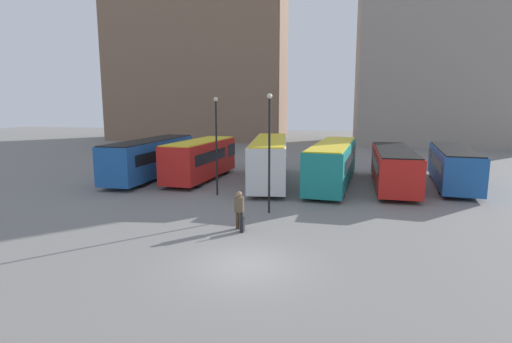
{
  "coord_description": "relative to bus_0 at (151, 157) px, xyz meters",
  "views": [
    {
      "loc": [
        3.21,
        -13.63,
        5.84
      ],
      "look_at": [
        -1.66,
        10.05,
        1.8
      ],
      "focal_mm": 28.0,
      "sensor_mm": 36.0,
      "label": 1
    }
  ],
  "objects": [
    {
      "name": "bus_4",
      "position": [
        18.64,
        0.11,
        -0.18
      ],
      "size": [
        3.0,
        10.95,
        2.77
      ],
      "rotation": [
        0.0,
        0.0,
        1.53
      ],
      "color": "red",
      "rests_on": "ground_plane"
    },
    {
      "name": "bus_2",
      "position": [
        9.65,
        0.14,
        0.11
      ],
      "size": [
        4.04,
        12.51,
        3.31
      ],
      "rotation": [
        0.0,
        0.0,
        1.7
      ],
      "color": "silver",
      "rests_on": "ground_plane"
    },
    {
      "name": "traveler",
      "position": [
        10.19,
        -11.68,
        -0.62
      ],
      "size": [
        0.48,
        0.48,
        1.82
      ],
      "rotation": [
        0.0,
        0.0,
        1.59
      ],
      "color": "#4C3828",
      "rests_on": "ground_plane"
    },
    {
      "name": "bus_1",
      "position": [
        4.16,
        0.1,
        -0.02
      ],
      "size": [
        3.23,
        9.35,
        3.1
      ],
      "rotation": [
        0.0,
        0.0,
        1.49
      ],
      "color": "red",
      "rests_on": "ground_plane"
    },
    {
      "name": "lamp_post_1",
      "position": [
        7.04,
        -5.01,
        1.98
      ],
      "size": [
        0.28,
        0.28,
        6.33
      ],
      "color": "black",
      "rests_on": "ground_plane"
    },
    {
      "name": "building_block_left",
      "position": [
        -8.86,
        36.12,
        15.42
      ],
      "size": [
        29.04,
        11.5,
        34.23
      ],
      "color": "#7F604C",
      "rests_on": "ground_plane"
    },
    {
      "name": "building_block_right",
      "position": [
        29.49,
        36.12,
        13.58
      ],
      "size": [
        24.45,
        16.15,
        30.56
      ],
      "color": "gray",
      "rests_on": "ground_plane"
    },
    {
      "name": "suitcase",
      "position": [
        10.45,
        -12.13,
        -1.36
      ],
      "size": [
        0.18,
        0.37,
        0.97
      ],
      "rotation": [
        0.0,
        0.0,
        1.59
      ],
      "color": "black",
      "rests_on": "ground_plane"
    },
    {
      "name": "ground_plane",
      "position": [
        11.46,
        -15.89,
        -1.7
      ],
      "size": [
        160.0,
        160.0,
        0.0
      ],
      "primitive_type": "plane",
      "color": "slate"
    },
    {
      "name": "bus_0",
      "position": [
        0.0,
        0.0,
        0.0
      ],
      "size": [
        2.87,
        11.38,
        3.11
      ],
      "rotation": [
        0.0,
        0.0,
        1.54
      ],
      "color": "#1E56A3",
      "rests_on": "ground_plane"
    },
    {
      "name": "lamp_post_0",
      "position": [
        11.1,
        -8.61,
        2.04
      ],
      "size": [
        0.28,
        0.28,
        6.44
      ],
      "color": "black",
      "rests_on": "ground_plane"
    },
    {
      "name": "bus_5",
      "position": [
        22.94,
        1.43,
        -0.18
      ],
      "size": [
        3.73,
        10.75,
        2.78
      ],
      "rotation": [
        0.0,
        0.0,
        1.45
      ],
      "color": "#1E56A3",
      "rests_on": "ground_plane"
    },
    {
      "name": "bus_3",
      "position": [
        14.37,
        0.17,
        -0.01
      ],
      "size": [
        3.73,
        12.43,
        3.1
      ],
      "rotation": [
        0.0,
        0.0,
        1.47
      ],
      "color": "#19847F",
      "rests_on": "ground_plane"
    }
  ]
}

